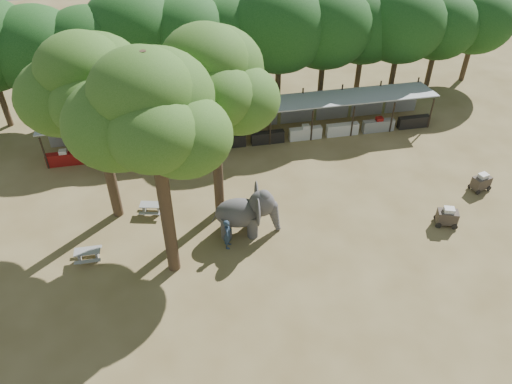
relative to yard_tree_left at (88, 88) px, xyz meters
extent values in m
plane|color=brown|center=(9.13, -7.19, -8.20)|extent=(100.00, 100.00, 0.00)
cube|color=#94979B|center=(9.13, 6.81, -5.70)|extent=(28.00, 2.99, 0.39)
cylinder|color=#2D2319|center=(-3.47, 5.46, -7.00)|extent=(0.12, 0.12, 2.40)
cylinder|color=#2D2319|center=(-3.47, 8.16, -6.80)|extent=(0.12, 0.12, 2.80)
cube|color=maroon|center=(-3.47, 5.71, -7.75)|extent=(2.38, 0.50, 0.90)
cube|color=gray|center=(-3.47, 8.11, -7.20)|extent=(2.52, 0.12, 2.00)
cylinder|color=#2D2319|center=(-0.67, 5.46, -7.00)|extent=(0.12, 0.12, 2.40)
cylinder|color=#2D2319|center=(-0.67, 8.16, -6.80)|extent=(0.12, 0.12, 2.80)
cube|color=maroon|center=(-0.67, 5.71, -7.75)|extent=(2.38, 0.50, 0.90)
cube|color=gray|center=(-0.67, 8.11, -7.20)|extent=(2.52, 0.12, 2.00)
cylinder|color=#2D2319|center=(2.13, 5.46, -7.00)|extent=(0.12, 0.12, 2.40)
cylinder|color=#2D2319|center=(2.13, 8.16, -6.80)|extent=(0.12, 0.12, 2.80)
cube|color=maroon|center=(2.13, 5.71, -7.75)|extent=(2.38, 0.50, 0.90)
cube|color=gray|center=(2.13, 8.11, -7.20)|extent=(2.52, 0.12, 2.00)
cylinder|color=#2D2319|center=(4.93, 5.46, -7.00)|extent=(0.12, 0.12, 2.40)
cylinder|color=#2D2319|center=(4.93, 8.16, -6.80)|extent=(0.12, 0.12, 2.80)
cube|color=silver|center=(4.93, 5.71, -7.75)|extent=(2.38, 0.50, 0.90)
cube|color=gray|center=(4.93, 8.11, -7.20)|extent=(2.52, 0.12, 2.00)
cylinder|color=#2D2319|center=(7.73, 5.46, -7.00)|extent=(0.12, 0.12, 2.40)
cylinder|color=#2D2319|center=(7.73, 8.16, -6.80)|extent=(0.12, 0.12, 2.80)
cube|color=black|center=(7.73, 5.71, -7.75)|extent=(2.38, 0.50, 0.90)
cube|color=gray|center=(7.73, 8.11, -7.20)|extent=(2.52, 0.12, 2.00)
cylinder|color=#2D2319|center=(10.53, 5.46, -7.00)|extent=(0.12, 0.12, 2.40)
cylinder|color=#2D2319|center=(10.53, 8.16, -6.80)|extent=(0.12, 0.12, 2.80)
cube|color=black|center=(10.53, 5.71, -7.75)|extent=(2.38, 0.50, 0.90)
cube|color=gray|center=(10.53, 8.11, -7.20)|extent=(2.52, 0.12, 2.00)
cylinder|color=#2D2319|center=(13.33, 5.46, -7.00)|extent=(0.12, 0.12, 2.40)
cylinder|color=#2D2319|center=(13.33, 8.16, -6.80)|extent=(0.12, 0.12, 2.80)
cube|color=silver|center=(13.33, 5.71, -7.75)|extent=(2.38, 0.50, 0.90)
cube|color=gray|center=(13.33, 8.11, -7.20)|extent=(2.52, 0.12, 2.00)
cylinder|color=#2D2319|center=(16.13, 5.46, -7.00)|extent=(0.12, 0.12, 2.40)
cylinder|color=#2D2319|center=(16.13, 8.16, -6.80)|extent=(0.12, 0.12, 2.80)
cube|color=silver|center=(16.13, 5.71, -7.75)|extent=(2.38, 0.50, 0.90)
cube|color=gray|center=(16.13, 8.11, -7.20)|extent=(2.52, 0.12, 2.00)
cylinder|color=#2D2319|center=(18.93, 5.46, -7.00)|extent=(0.12, 0.12, 2.40)
cylinder|color=#2D2319|center=(18.93, 8.16, -6.80)|extent=(0.12, 0.12, 2.80)
cube|color=gray|center=(18.93, 5.71, -7.75)|extent=(2.38, 0.50, 0.90)
cube|color=gray|center=(18.93, 8.11, -7.20)|extent=(2.52, 0.12, 2.00)
cylinder|color=#2D2319|center=(21.73, 5.46, -7.00)|extent=(0.12, 0.12, 2.40)
cylinder|color=#2D2319|center=(21.73, 8.16, -6.80)|extent=(0.12, 0.12, 2.80)
cube|color=black|center=(21.73, 5.71, -7.75)|extent=(2.38, 0.50, 0.90)
cube|color=gray|center=(21.73, 8.11, -7.20)|extent=(2.52, 0.12, 2.00)
cylinder|color=#332316|center=(0.13, -0.19, -3.60)|extent=(0.60, 0.60, 9.20)
cone|color=#332316|center=(0.13, -0.19, 1.00)|extent=(0.57, 0.57, 2.88)
ellipsoid|color=#255012|center=(-1.27, 0.11, -0.38)|extent=(4.80, 4.80, 3.94)
ellipsoid|color=#255012|center=(1.33, -0.79, -0.78)|extent=(4.20, 4.20, 3.44)
ellipsoid|color=#255012|center=(0.33, 0.91, 0.22)|extent=(5.20, 5.20, 4.26)
ellipsoid|color=#255012|center=(0.13, -1.49, -0.08)|extent=(3.80, 3.80, 3.12)
ellipsoid|color=#255012|center=(-0.17, 0.01, 1.02)|extent=(4.40, 4.40, 3.61)
cylinder|color=#332316|center=(3.13, -5.19, -3.00)|extent=(0.64, 0.64, 10.40)
cone|color=#332316|center=(3.13, -5.19, 2.20)|extent=(0.61, 0.61, 3.25)
ellipsoid|color=#255012|center=(1.73, -4.89, 0.64)|extent=(4.80, 4.80, 3.94)
ellipsoid|color=#255012|center=(4.33, -5.79, 0.24)|extent=(4.20, 4.20, 3.44)
ellipsoid|color=#255012|center=(3.33, -4.09, 1.24)|extent=(5.20, 5.20, 4.26)
ellipsoid|color=#255012|center=(3.13, -6.49, 0.94)|extent=(3.80, 3.80, 3.12)
ellipsoid|color=#255012|center=(2.83, -4.99, 2.04)|extent=(4.40, 4.40, 3.61)
cylinder|color=#332316|center=(6.13, -1.19, -3.40)|extent=(0.56, 0.56, 9.60)
cone|color=#332316|center=(6.13, -1.19, 1.40)|extent=(0.53, 0.53, 3.00)
ellipsoid|color=#255012|center=(4.73, -0.89, -0.04)|extent=(4.80, 4.80, 3.94)
ellipsoid|color=#255012|center=(7.33, -1.79, -0.44)|extent=(4.20, 4.20, 3.44)
ellipsoid|color=#255012|center=(6.33, -0.09, 0.56)|extent=(5.20, 5.20, 4.26)
ellipsoid|color=#255012|center=(6.13, -2.49, 0.26)|extent=(3.80, 3.80, 3.12)
ellipsoid|color=#255012|center=(5.83, -0.99, 1.36)|extent=(4.40, 4.40, 3.61)
cylinder|color=#332316|center=(-7.53, 11.81, -6.33)|extent=(0.44, 0.44, 3.74)
cylinder|color=#332316|center=(-4.20, 11.81, -6.33)|extent=(0.44, 0.44, 3.74)
ellipsoid|color=#0F370F|center=(-4.20, 11.81, -2.68)|extent=(6.46, 5.95, 5.61)
cylinder|color=#332316|center=(-0.87, 11.81, -6.33)|extent=(0.44, 0.44, 3.74)
ellipsoid|color=#0F370F|center=(-0.87, 11.81, -2.68)|extent=(6.46, 5.95, 5.61)
cylinder|color=#332316|center=(2.47, 11.81, -6.33)|extent=(0.44, 0.44, 3.74)
ellipsoid|color=#0F370F|center=(2.47, 11.81, -2.68)|extent=(6.46, 5.95, 5.61)
cylinder|color=#332316|center=(5.80, 11.81, -6.33)|extent=(0.44, 0.44, 3.74)
ellipsoid|color=#0F370F|center=(5.80, 11.81, -2.68)|extent=(6.46, 5.95, 5.61)
cylinder|color=#332316|center=(9.13, 11.81, -6.33)|extent=(0.44, 0.44, 3.74)
ellipsoid|color=#0F370F|center=(9.13, 11.81, -2.68)|extent=(6.46, 5.95, 5.61)
cylinder|color=#332316|center=(12.47, 11.81, -6.33)|extent=(0.44, 0.44, 3.74)
ellipsoid|color=#0F370F|center=(12.47, 11.81, -2.68)|extent=(6.46, 5.95, 5.61)
cylinder|color=#332316|center=(15.80, 11.81, -6.33)|extent=(0.44, 0.44, 3.74)
ellipsoid|color=#0F370F|center=(15.80, 11.81, -2.68)|extent=(6.46, 5.95, 5.61)
cylinder|color=#332316|center=(19.13, 11.81, -6.33)|extent=(0.44, 0.44, 3.74)
ellipsoid|color=#0F370F|center=(19.13, 11.81, -2.68)|extent=(6.46, 5.95, 5.61)
cylinder|color=#332316|center=(22.47, 11.81, -6.33)|extent=(0.44, 0.44, 3.74)
ellipsoid|color=#0F370F|center=(22.47, 11.81, -2.68)|extent=(6.46, 5.95, 5.61)
cylinder|color=#332316|center=(25.80, 11.81, -6.33)|extent=(0.44, 0.44, 3.74)
ellipsoid|color=#0F370F|center=(25.80, 11.81, -2.68)|extent=(6.46, 5.95, 5.61)
cylinder|color=#332316|center=(29.13, 11.81, -6.33)|extent=(0.44, 0.44, 3.74)
ellipsoid|color=#0F370F|center=(29.13, 11.81, -2.68)|extent=(6.46, 5.95, 5.61)
ellipsoid|color=#3F3D3D|center=(6.98, -3.10, -6.80)|extent=(2.87, 1.91, 1.73)
cylinder|color=#3F3D3D|center=(6.20, -3.41, -7.47)|extent=(0.70, 0.70, 1.45)
cylinder|color=#3F3D3D|center=(6.31, -2.59, -7.47)|extent=(0.70, 0.70, 1.45)
cylinder|color=#3F3D3D|center=(7.66, -3.61, -7.47)|extent=(0.70, 0.70, 1.45)
cylinder|color=#3F3D3D|center=(7.77, -2.79, -7.47)|extent=(0.70, 0.70, 1.45)
ellipsoid|color=#3F3D3D|center=(8.25, -3.27, -6.18)|extent=(1.63, 1.39, 1.61)
ellipsoid|color=#3F3D3D|center=(7.90, -4.01, -6.14)|extent=(0.42, 1.34, 1.65)
ellipsoid|color=#3F3D3D|center=(8.11, -2.46, -6.14)|extent=(0.42, 1.34, 1.65)
cone|color=#3F3D3D|center=(9.02, -3.38, -7.29)|extent=(0.74, 0.74, 1.82)
imported|color=#26384C|center=(6.18, -4.19, -7.26)|extent=(0.64, 0.79, 1.89)
cube|color=gray|center=(-1.34, -3.74, -7.54)|extent=(1.38, 0.66, 0.05)
cube|color=gray|center=(-1.80, -3.74, -7.88)|extent=(0.10, 0.55, 0.64)
cube|color=gray|center=(-0.89, -3.75, -7.88)|extent=(0.10, 0.55, 0.64)
cube|color=gray|center=(-1.35, -4.25, -7.82)|extent=(1.37, 0.25, 0.05)
cube|color=gray|center=(-1.34, -3.24, -7.82)|extent=(1.37, 0.25, 0.05)
cube|color=gray|center=(2.12, -0.49, -7.56)|extent=(1.44, 0.91, 0.05)
cube|color=gray|center=(1.69, -0.39, -7.89)|extent=(0.21, 0.54, 0.62)
cube|color=gray|center=(2.55, -0.59, -7.89)|extent=(0.21, 0.54, 0.62)
cube|color=gray|center=(2.01, -0.97, -7.83)|extent=(1.35, 0.52, 0.04)
cube|color=gray|center=(2.23, -0.02, -7.83)|extent=(1.35, 0.52, 0.04)
cube|color=#362C25|center=(18.88, -4.82, -7.63)|extent=(1.30, 1.01, 0.80)
cylinder|color=black|center=(18.33, -5.04, -8.03)|extent=(0.35, 0.17, 0.34)
cylinder|color=black|center=(19.20, -5.33, -8.03)|extent=(0.35, 0.17, 0.34)
cylinder|color=black|center=(18.57, -4.32, -8.03)|extent=(0.35, 0.17, 0.34)
cylinder|color=black|center=(19.44, -4.61, -8.03)|extent=(0.35, 0.17, 0.34)
cube|color=silver|center=(18.88, -4.82, -7.12)|extent=(0.69, 0.61, 0.29)
cube|color=#362C25|center=(22.60, -2.19, -7.64)|extent=(1.25, 0.93, 0.78)
cylinder|color=black|center=(22.26, -2.66, -8.03)|extent=(0.34, 0.15, 0.34)
cylinder|color=black|center=(23.12, -2.43, -8.03)|extent=(0.34, 0.15, 0.34)
cylinder|color=black|center=(22.07, -1.94, -8.03)|extent=(0.34, 0.15, 0.34)
cylinder|color=black|center=(22.94, -1.72, -8.03)|extent=(0.34, 0.15, 0.34)
cube|color=silver|center=(22.60, -2.19, -7.14)|extent=(0.65, 0.57, 0.28)
camera|label=1|loc=(3.87, -23.89, 11.46)|focal=35.00mm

